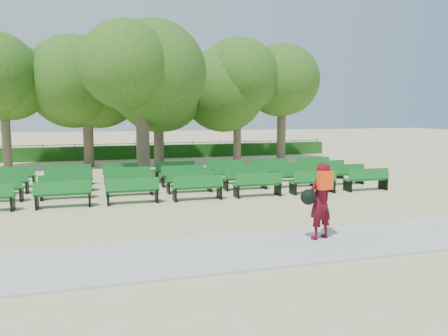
% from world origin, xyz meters
% --- Properties ---
extents(ground, '(120.00, 120.00, 0.00)m').
position_xyz_m(ground, '(0.00, 0.00, 0.00)').
color(ground, '#C6B483').
extents(paving, '(30.00, 2.20, 0.06)m').
position_xyz_m(paving, '(0.00, -7.40, 0.03)').
color(paving, '#B8B8B3').
rests_on(paving, ground).
extents(curb, '(30.00, 0.12, 0.10)m').
position_xyz_m(curb, '(0.00, -6.25, 0.05)').
color(curb, silver).
rests_on(curb, ground).
extents(hedge, '(26.00, 0.70, 0.90)m').
position_xyz_m(hedge, '(0.00, 14.00, 0.45)').
color(hedge, '#1A4F14').
rests_on(hedge, ground).
extents(fence, '(26.00, 0.10, 1.02)m').
position_xyz_m(fence, '(0.00, 14.40, 0.00)').
color(fence, black).
rests_on(fence, ground).
extents(tree_line, '(21.80, 6.80, 7.04)m').
position_xyz_m(tree_line, '(0.00, 10.00, 0.00)').
color(tree_line, '#34641A').
rests_on(tree_line, ground).
extents(bench_array, '(1.85, 0.70, 1.14)m').
position_xyz_m(bench_array, '(-0.13, 1.18, 0.09)').
color(bench_array, '#126A1F').
rests_on(bench_array, ground).
extents(tree_among, '(4.87, 4.87, 6.96)m').
position_xyz_m(tree_among, '(-1.59, 3.38, 4.73)').
color(tree_among, brown).
rests_on(tree_among, ground).
extents(person, '(0.93, 0.64, 1.87)m').
position_xyz_m(person, '(1.55, -6.97, 1.03)').
color(person, '#4F0B16').
rests_on(person, ground).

